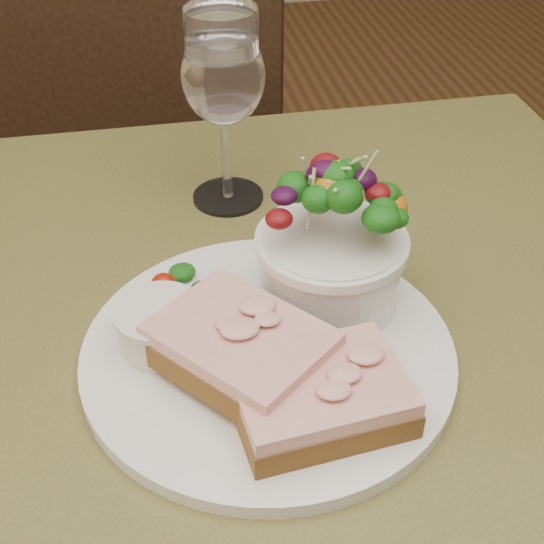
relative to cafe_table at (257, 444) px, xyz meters
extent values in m
cube|color=#4C4520|center=(0.00, 0.00, 0.08)|extent=(0.80, 0.80, 0.04)
cylinder|color=black|center=(0.34, 0.34, -0.29)|extent=(0.05, 0.05, 0.71)
cube|color=black|center=(-0.02, 0.75, -0.20)|extent=(0.52, 0.52, 0.04)
cube|color=black|center=(-0.08, 0.57, 0.03)|extent=(0.41, 0.16, 0.45)
cube|color=black|center=(-0.02, 0.75, -0.42)|extent=(0.45, 0.45, 0.45)
cylinder|color=white|center=(0.01, 0.00, 0.11)|extent=(0.28, 0.28, 0.01)
cube|color=#472513|center=(0.03, -0.07, 0.12)|extent=(0.12, 0.10, 0.02)
cube|color=#FFF0C1|center=(0.03, -0.07, 0.14)|extent=(0.12, 0.09, 0.01)
cube|color=#472513|center=(-0.01, -0.02, 0.13)|extent=(0.14, 0.15, 0.02)
cube|color=#FFF0C1|center=(-0.01, -0.02, 0.15)|extent=(0.14, 0.15, 0.01)
cylinder|color=silver|center=(-0.07, 0.01, 0.13)|extent=(0.06, 0.06, 0.04)
cylinder|color=olive|center=(-0.07, 0.01, 0.15)|extent=(0.05, 0.05, 0.01)
cylinder|color=white|center=(0.07, 0.04, 0.14)|extent=(0.11, 0.11, 0.06)
ellipsoid|color=#0B390A|center=(0.07, 0.04, 0.20)|extent=(0.10, 0.10, 0.06)
ellipsoid|color=#0B390A|center=(-0.05, 0.08, 0.12)|extent=(0.04, 0.04, 0.01)
sphere|color=maroon|center=(-0.06, 0.07, 0.12)|extent=(0.02, 0.02, 0.02)
cylinder|color=white|center=(0.01, 0.23, 0.10)|extent=(0.07, 0.07, 0.00)
cylinder|color=white|center=(0.01, 0.23, 0.15)|extent=(0.01, 0.01, 0.09)
ellipsoid|color=white|center=(0.01, 0.23, 0.23)|extent=(0.08, 0.08, 0.09)
camera|label=1|loc=(-0.07, -0.41, 0.51)|focal=50.00mm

